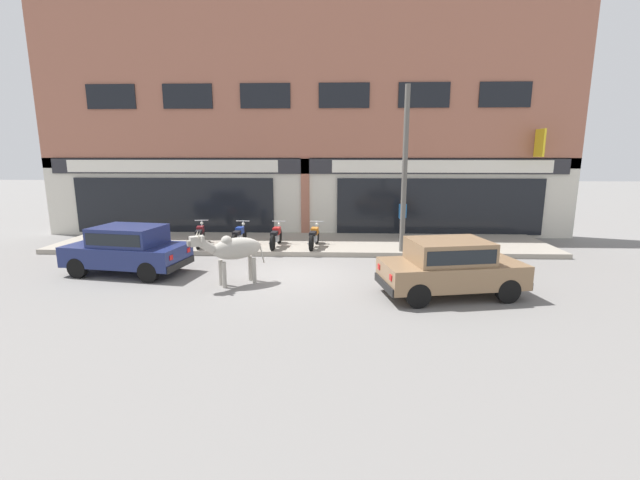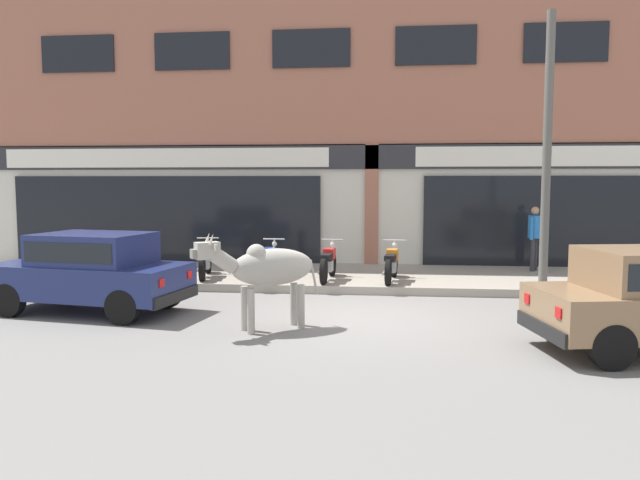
% 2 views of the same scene
% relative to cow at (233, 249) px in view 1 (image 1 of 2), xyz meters
% --- Properties ---
extents(ground_plane, '(90.00, 90.00, 0.00)m').
position_rel_cow_xyz_m(ground_plane, '(1.47, 1.08, -1.01)').
color(ground_plane, slate).
extents(sidewalk, '(19.00, 3.79, 0.18)m').
position_rel_cow_xyz_m(sidewalk, '(1.47, 5.18, -0.92)').
color(sidewalk, gray).
rests_on(sidewalk, ground).
extents(shop_building, '(23.00, 1.40, 9.87)m').
position_rel_cow_xyz_m(shop_building, '(1.47, 7.33, 3.73)').
color(shop_building, '#9E604C').
rests_on(shop_building, ground).
extents(cow, '(1.88, 1.40, 1.61)m').
position_rel_cow_xyz_m(cow, '(0.00, 0.00, 0.00)').
color(cow, '#9E998E').
rests_on(cow, ground).
extents(car_0, '(3.80, 2.23, 1.46)m').
position_rel_cow_xyz_m(car_0, '(5.72, -0.73, -0.19)').
color(car_0, black).
rests_on(car_0, ground).
extents(car_1, '(3.78, 2.15, 1.46)m').
position_rel_cow_xyz_m(car_1, '(-3.45, 0.98, -0.19)').
color(car_1, black).
rests_on(car_1, ground).
extents(motorcycle_0, '(0.57, 1.80, 0.88)m').
position_rel_cow_xyz_m(motorcycle_0, '(-2.31, 4.27, -0.44)').
color(motorcycle_0, black).
rests_on(motorcycle_0, sidewalk).
extents(motorcycle_1, '(0.52, 1.81, 0.88)m').
position_rel_cow_xyz_m(motorcycle_1, '(-0.81, 4.16, -0.44)').
color(motorcycle_1, black).
rests_on(motorcycle_1, sidewalk).
extents(motorcycle_2, '(0.52, 1.81, 0.88)m').
position_rel_cow_xyz_m(motorcycle_2, '(0.58, 4.16, -0.44)').
color(motorcycle_2, black).
rests_on(motorcycle_2, sidewalk).
extents(motorcycle_3, '(0.54, 1.81, 0.88)m').
position_rel_cow_xyz_m(motorcycle_3, '(2.00, 4.17, -0.44)').
color(motorcycle_3, black).
rests_on(motorcycle_3, sidewalk).
extents(pedestrian, '(0.32, 0.44, 1.60)m').
position_rel_cow_xyz_m(pedestrian, '(5.53, 6.15, 0.16)').
color(pedestrian, '#2D2D33').
rests_on(pedestrian, sidewalk).
extents(utility_pole, '(0.18, 0.18, 5.66)m').
position_rel_cow_xyz_m(utility_pole, '(5.15, 3.58, 2.00)').
color(utility_pole, '#595651').
rests_on(utility_pole, sidewalk).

